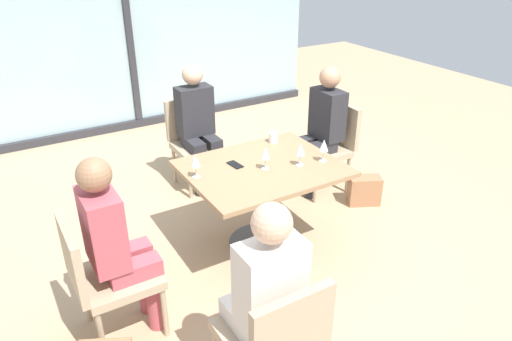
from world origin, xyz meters
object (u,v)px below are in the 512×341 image
object	(u,v)px
dining_table_main	(262,187)
person_near_window	(198,122)
coffee_cup	(273,138)
cell_phone_on_table	(235,165)
person_far_right	(322,125)
chair_front_left	(275,336)
chair_near_window	(194,138)
chair_side_end	(102,273)
wine_glass_3	(265,153)
wine_glass_2	(300,150)
wine_glass_1	(195,161)
chair_far_right	(329,142)
person_side_end	(116,240)
handbag_1	(364,190)
wine_glass_0	(324,146)
person_front_left	(264,293)

from	to	relation	value
dining_table_main	person_near_window	bearing A→B (deg)	90.00
coffee_cup	cell_phone_on_table	xyz separation A→B (m)	(-0.50, -0.22, -0.04)
person_far_right	person_near_window	bearing A→B (deg)	145.32
person_far_right	coffee_cup	size ratio (longest dim) A/B	14.00
dining_table_main	chair_front_left	distance (m)	1.51
person_near_window	chair_near_window	bearing A→B (deg)	90.00
chair_side_end	wine_glass_3	bearing A→B (deg)	12.42
chair_front_left	cell_phone_on_table	bearing A→B (deg)	68.84
chair_front_left	wine_glass_2	size ratio (longest dim) A/B	4.70
wine_glass_1	wine_glass_3	world-z (taller)	same
wine_glass_2	coffee_cup	bearing A→B (deg)	82.30
chair_near_window	cell_phone_on_table	xyz separation A→B (m)	(-0.17, -1.19, 0.24)
chair_far_right	person_side_end	distance (m)	2.52
handbag_1	chair_far_right	bearing A→B (deg)	128.43
person_far_right	wine_glass_0	distance (m)	0.88
chair_near_window	coffee_cup	size ratio (longest dim) A/B	9.67
handbag_1	chair_front_left	bearing A→B (deg)	-117.60
chair_near_window	cell_phone_on_table	world-z (taller)	chair_near_window
chair_near_window	handbag_1	xyz separation A→B (m)	(1.19, -1.25, -0.36)
person_front_left	handbag_1	xyz separation A→B (m)	(1.93, 1.27, -0.56)
wine_glass_2	chair_front_left	bearing A→B (deg)	-129.98
person_side_end	wine_glass_1	xyz separation A→B (m)	(0.74, 0.45, 0.16)
person_front_left	person_far_right	world-z (taller)	same
chair_front_left	person_near_window	xyz separation A→B (m)	(0.73, 2.52, 0.20)
chair_far_right	cell_phone_on_table	xyz separation A→B (m)	(-1.27, -0.39, 0.24)
wine_glass_2	handbag_1	distance (m)	1.20
person_front_left	coffee_cup	distance (m)	1.88
chair_front_left	person_far_right	size ratio (longest dim) A/B	0.69
chair_far_right	person_front_left	size ratio (longest dim) A/B	0.69
chair_side_end	person_far_right	xyz separation A→B (m)	(2.36, 0.87, 0.20)
person_near_window	wine_glass_3	world-z (taller)	person_near_window
person_side_end	person_near_window	xyz separation A→B (m)	(1.26, 1.55, 0.00)
person_side_end	wine_glass_2	distance (m)	1.54
person_near_window	cell_phone_on_table	xyz separation A→B (m)	(-0.17, -1.08, 0.03)
person_side_end	wine_glass_3	distance (m)	1.30
chair_side_end	wine_glass_3	world-z (taller)	wine_glass_3
dining_table_main	wine_glass_3	bearing A→B (deg)	-96.54
chair_front_left	chair_side_end	distance (m)	1.16
person_far_right	wine_glass_0	size ratio (longest dim) A/B	6.81
chair_front_left	dining_table_main	bearing A→B (deg)	60.86
person_front_left	handbag_1	world-z (taller)	person_front_left
person_far_right	handbag_1	world-z (taller)	person_far_right
wine_glass_1	handbag_1	distance (m)	1.86
person_near_window	person_far_right	bearing A→B (deg)	-34.68
wine_glass_2	cell_phone_on_table	world-z (taller)	wine_glass_2
chair_front_left	handbag_1	bearing A→B (deg)	35.67
person_front_left	chair_far_right	bearing A→B (deg)	43.31
wine_glass_0	wine_glass_2	xyz separation A→B (m)	(-0.20, 0.03, 0.00)
chair_far_right	coffee_cup	bearing A→B (deg)	-167.56
person_far_right	wine_glass_3	size ratio (longest dim) A/B	6.81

